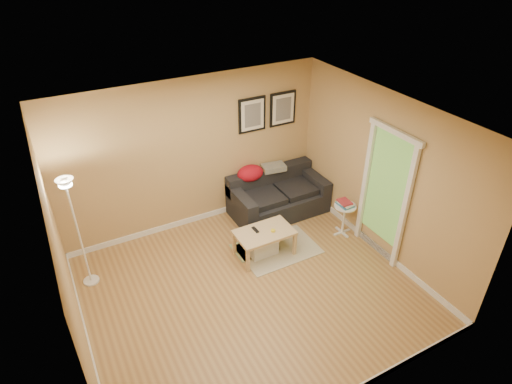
{
  "coord_description": "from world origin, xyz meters",
  "views": [
    {
      "loc": [
        -2.1,
        -4.08,
        4.54
      ],
      "look_at": [
        0.55,
        0.85,
        1.05
      ],
      "focal_mm": 30.41,
      "sensor_mm": 36.0,
      "label": 1
    }
  ],
  "objects_px": {
    "coffee_table": "(264,243)",
    "floor_lamp": "(79,237)",
    "sofa": "(279,195)",
    "book_stack": "(345,203)",
    "storage_bin": "(262,246)",
    "side_table": "(344,219)"
  },
  "relations": [
    {
      "from": "sofa",
      "to": "floor_lamp",
      "type": "distance_m",
      "value": 3.42
    },
    {
      "from": "floor_lamp",
      "to": "coffee_table",
      "type": "bearing_deg",
      "value": -14.6
    },
    {
      "from": "side_table",
      "to": "book_stack",
      "type": "height_order",
      "value": "book_stack"
    },
    {
      "from": "sofa",
      "to": "book_stack",
      "type": "height_order",
      "value": "sofa"
    },
    {
      "from": "side_table",
      "to": "coffee_table",
      "type": "bearing_deg",
      "value": 174.23
    },
    {
      "from": "sofa",
      "to": "book_stack",
      "type": "bearing_deg",
      "value": -58.71
    },
    {
      "from": "coffee_table",
      "to": "floor_lamp",
      "type": "distance_m",
      "value": 2.73
    },
    {
      "from": "book_stack",
      "to": "floor_lamp",
      "type": "height_order",
      "value": "floor_lamp"
    },
    {
      "from": "coffee_table",
      "to": "floor_lamp",
      "type": "bearing_deg",
      "value": 176.26
    },
    {
      "from": "storage_bin",
      "to": "floor_lamp",
      "type": "xyz_separation_m",
      "value": [
        -2.55,
        0.63,
        0.69
      ]
    },
    {
      "from": "storage_bin",
      "to": "side_table",
      "type": "relative_size",
      "value": 0.82
    },
    {
      "from": "coffee_table",
      "to": "book_stack",
      "type": "height_order",
      "value": "book_stack"
    },
    {
      "from": "coffee_table",
      "to": "side_table",
      "type": "xyz_separation_m",
      "value": [
        1.45,
        -0.15,
        0.06
      ]
    },
    {
      "from": "coffee_table",
      "to": "side_table",
      "type": "relative_size",
      "value": 1.6
    },
    {
      "from": "sofa",
      "to": "storage_bin",
      "type": "distance_m",
      "value": 1.23
    },
    {
      "from": "storage_bin",
      "to": "sofa",
      "type": "bearing_deg",
      "value": 46.6
    },
    {
      "from": "storage_bin",
      "to": "side_table",
      "type": "distance_m",
      "value": 1.49
    },
    {
      "from": "storage_bin",
      "to": "floor_lamp",
      "type": "distance_m",
      "value": 2.72
    },
    {
      "from": "storage_bin",
      "to": "side_table",
      "type": "height_order",
      "value": "side_table"
    },
    {
      "from": "coffee_table",
      "to": "book_stack",
      "type": "xyz_separation_m",
      "value": [
        1.45,
        -0.13,
        0.38
      ]
    },
    {
      "from": "sofa",
      "to": "storage_bin",
      "type": "relative_size",
      "value": 3.68
    },
    {
      "from": "coffee_table",
      "to": "side_table",
      "type": "bearing_deg",
      "value": 5.09
    }
  ]
}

